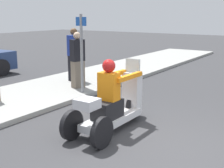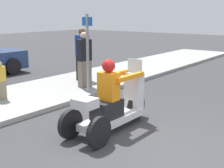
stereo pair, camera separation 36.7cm
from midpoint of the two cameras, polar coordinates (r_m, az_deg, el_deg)
name	(u,v)px [view 2 (the right image)]	position (r m, az deg, el deg)	size (l,w,h in m)	color
ground_plane	(160,150)	(5.65, 10.66, -11.85)	(60.00, 60.00, 0.00)	#38383A
sidewalk_strip	(4,102)	(8.57, -17.92, -3.23)	(28.00, 2.80, 0.12)	#9E9E99
motorcycle_trike	(112,105)	(6.30, 1.74, -3.91)	(2.31, 0.80, 1.48)	black
spectator_far_back	(82,55)	(10.51, -4.43, 5.26)	(0.44, 0.29, 1.75)	black
spectator_with_child	(84,61)	(9.48, -3.96, 4.24)	(0.45, 0.33, 1.68)	#726656
spectator_by_tree	(1,81)	(8.56, -18.52, 0.48)	(0.26, 0.17, 1.01)	gray
street_sign	(88,50)	(8.80, -3.29, 6.14)	(0.08, 0.36, 2.20)	gray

